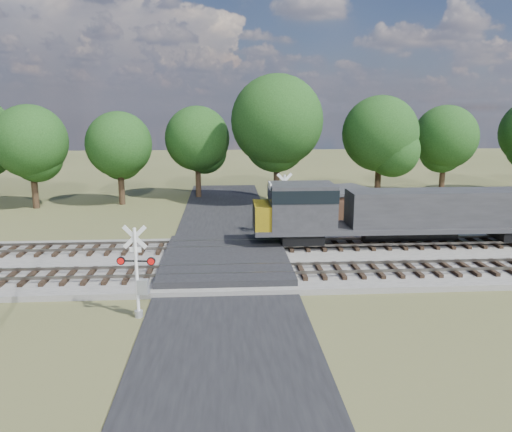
{
  "coord_description": "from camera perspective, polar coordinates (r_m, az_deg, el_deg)",
  "views": [
    {
      "loc": [
        -0.03,
        -26.82,
        8.82
      ],
      "look_at": [
        1.84,
        2.0,
        2.52
      ],
      "focal_mm": 35.0,
      "sensor_mm": 36.0,
      "label": 1
    }
  ],
  "objects": [
    {
      "name": "crossing_panel",
      "position": [
        28.62,
        -3.5,
        -5.02
      ],
      "size": [
        7.0,
        9.0,
        0.62
      ],
      "primitive_type": "cube",
      "color": "#262628",
      "rests_on": "ground"
    },
    {
      "name": "crossing_signal_far",
      "position": [
        34.76,
        3.1,
        0.7
      ],
      "size": [
        1.77,
        0.46,
        4.43
      ],
      "rotation": [
        0.0,
        0.0,
        3.32
      ],
      "color": "silver",
      "rests_on": "ground"
    },
    {
      "name": "ballast_bed",
      "position": [
        30.37,
        15.8,
        -4.77
      ],
      "size": [
        140.0,
        10.0,
        0.3
      ],
      "primitive_type": "cube",
      "color": "gray",
      "rests_on": "ground"
    },
    {
      "name": "treeline",
      "position": [
        48.51,
        9.19,
        9.51
      ],
      "size": [
        79.99,
        11.83,
        11.83
      ],
      "color": "black",
      "rests_on": "ground"
    },
    {
      "name": "track_far",
      "position": [
        31.15,
        2.24,
        -3.37
      ],
      "size": [
        140.0,
        2.6,
        0.33
      ],
      "color": "black",
      "rests_on": "ballast_bed"
    },
    {
      "name": "crossing_signal_near",
      "position": [
        21.83,
        -13.23,
        -7.1
      ],
      "size": [
        1.64,
        0.38,
        4.07
      ],
      "rotation": [
        0.0,
        0.0,
        -0.11
      ],
      "color": "silver",
      "rests_on": "ground"
    },
    {
      "name": "road",
      "position": [
        28.22,
        -3.48,
        -5.85
      ],
      "size": [
        7.0,
        60.0,
        0.08
      ],
      "primitive_type": "cube",
      "color": "black",
      "rests_on": "ground"
    },
    {
      "name": "track_near",
      "position": [
        26.4,
        3.36,
        -6.3
      ],
      "size": [
        140.0,
        2.6,
        0.33
      ],
      "color": "black",
      "rests_on": "ballast_bed"
    },
    {
      "name": "ground",
      "position": [
        28.24,
        -3.48,
        -5.93
      ],
      "size": [
        160.0,
        160.0,
        0.0
      ],
      "primitive_type": "plane",
      "color": "#484D29",
      "rests_on": "ground"
    },
    {
      "name": "equipment_shed",
      "position": [
        37.28,
        9.63,
        0.85
      ],
      "size": [
        5.51,
        5.51,
        3.02
      ],
      "rotation": [
        0.0,
        0.0,
        0.29
      ],
      "color": "#482C1F",
      "rests_on": "ground"
    }
  ]
}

